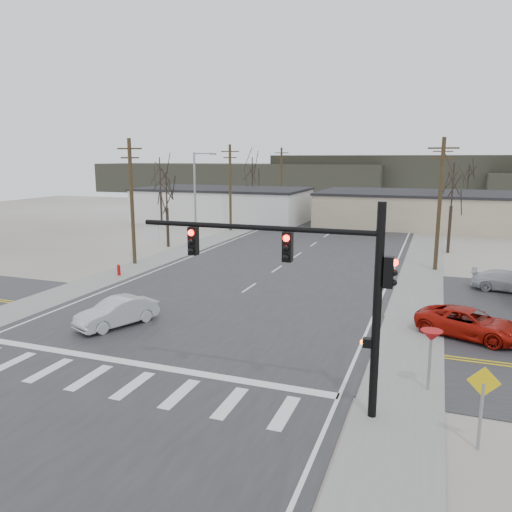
# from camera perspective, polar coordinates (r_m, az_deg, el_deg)

# --- Properties ---
(ground) EXTENTS (140.00, 140.00, 0.00)m
(ground) POSITION_cam_1_polar(r_m,az_deg,el_deg) (26.12, -7.11, -7.94)
(ground) COLOR silver
(ground) RESTS_ON ground
(main_road) EXTENTS (18.00, 110.00, 0.05)m
(main_road) POSITION_cam_1_polar(r_m,az_deg,el_deg) (39.54, 2.83, -1.23)
(main_road) COLOR #27272A
(main_road) RESTS_ON ground
(cross_road) EXTENTS (90.00, 10.00, 0.04)m
(cross_road) POSITION_cam_1_polar(r_m,az_deg,el_deg) (26.11, -7.11, -7.90)
(cross_road) COLOR #27272A
(cross_road) RESTS_ON ground
(sidewalk_left) EXTENTS (3.00, 90.00, 0.06)m
(sidewalk_left) POSITION_cam_1_polar(r_m,az_deg,el_deg) (48.08, -7.51, 0.93)
(sidewalk_left) COLOR gray
(sidewalk_left) RESTS_ON ground
(sidewalk_right) EXTENTS (3.00, 90.00, 0.06)m
(sidewalk_right) POSITION_cam_1_polar(r_m,az_deg,el_deg) (42.74, 18.59, -0.85)
(sidewalk_right) COLOR gray
(sidewalk_right) RESTS_ON ground
(traffic_signal_mast) EXTENTS (8.95, 0.43, 7.20)m
(traffic_signal_mast) POSITION_cam_1_polar(r_m,az_deg,el_deg) (16.53, 7.23, -2.36)
(traffic_signal_mast) COLOR black
(traffic_signal_mast) RESTS_ON ground
(fire_hydrant) EXTENTS (0.24, 0.24, 0.87)m
(fire_hydrant) POSITION_cam_1_polar(r_m,az_deg,el_deg) (37.76, -15.41, -1.55)
(fire_hydrant) COLOR #A50C0C
(fire_hydrant) RESTS_ON ground
(yield_sign) EXTENTS (0.80, 0.80, 2.35)m
(yield_sign) POSITION_cam_1_polar(r_m,az_deg,el_deg) (19.49, 19.39, -8.82)
(yield_sign) COLOR gray
(yield_sign) RESTS_ON ground
(diamond_sign) EXTENTS (0.92, 0.10, 2.61)m
(diamond_sign) POSITION_cam_1_polar(r_m,az_deg,el_deg) (16.49, 24.44, -14.69)
(diamond_sign) COLOR gray
(diamond_sign) RESTS_ON ground
(building_left_far) EXTENTS (22.30, 12.30, 4.50)m
(building_left_far) POSITION_cam_1_polar(r_m,az_deg,el_deg) (67.98, -3.80, 5.89)
(building_left_far) COLOR silver
(building_left_far) RESTS_ON ground
(building_right_far) EXTENTS (26.30, 14.30, 4.30)m
(building_right_far) POSITION_cam_1_polar(r_m,az_deg,el_deg) (66.21, 18.86, 5.08)
(building_right_far) COLOR #BCAC90
(building_right_far) RESTS_ON ground
(upole_left_b) EXTENTS (2.20, 0.30, 10.00)m
(upole_left_b) POSITION_cam_1_polar(r_m,az_deg,el_deg) (41.04, -14.01, 6.26)
(upole_left_b) COLOR #40321D
(upole_left_b) RESTS_ON ground
(upole_left_c) EXTENTS (2.20, 0.30, 10.00)m
(upole_left_c) POSITION_cam_1_polar(r_m,az_deg,el_deg) (58.65, -2.96, 7.96)
(upole_left_c) COLOR #40321D
(upole_left_c) RESTS_ON ground
(upole_left_d) EXTENTS (2.20, 0.30, 10.00)m
(upole_left_d) POSITION_cam_1_polar(r_m,az_deg,el_deg) (77.43, 2.90, 8.74)
(upole_left_d) COLOR #40321D
(upole_left_d) RESTS_ON ground
(upole_right_a) EXTENTS (2.20, 0.30, 10.00)m
(upole_right_a) POSITION_cam_1_polar(r_m,az_deg,el_deg) (40.02, 20.26, 5.78)
(upole_right_a) COLOR #40321D
(upole_right_a) RESTS_ON ground
(upole_right_b) EXTENTS (2.20, 0.30, 10.00)m
(upole_right_b) POSITION_cam_1_polar(r_m,az_deg,el_deg) (61.97, 20.33, 7.46)
(upole_right_b) COLOR #40321D
(upole_right_b) RESTS_ON ground
(streetlight_main) EXTENTS (2.40, 0.25, 9.00)m
(streetlight_main) POSITION_cam_1_polar(r_m,az_deg,el_deg) (49.31, -6.79, 7.13)
(streetlight_main) COLOR gray
(streetlight_main) RESTS_ON ground
(tree_left_near) EXTENTS (3.30, 3.30, 7.35)m
(tree_left_near) POSITION_cam_1_polar(r_m,az_deg,el_deg) (48.60, -10.19, 7.14)
(tree_left_near) COLOR #2F241D
(tree_left_near) RESTS_ON ground
(tree_right_mid) EXTENTS (3.74, 3.74, 8.33)m
(tree_right_mid) POSITION_cam_1_polar(r_m,az_deg,el_deg) (47.97, 21.55, 7.33)
(tree_right_mid) COLOR #2F241D
(tree_right_mid) RESTS_ON ground
(tree_left_far) EXTENTS (3.96, 3.96, 8.82)m
(tree_left_far) POSITION_cam_1_polar(r_m,az_deg,el_deg) (72.52, -0.43, 9.43)
(tree_left_far) COLOR #2F241D
(tree_left_far) RESTS_ON ground
(tree_right_far) EXTENTS (3.52, 3.52, 7.84)m
(tree_right_far) POSITION_cam_1_polar(r_m,az_deg,el_deg) (74.03, 23.10, 8.04)
(tree_right_far) COLOR #2F241D
(tree_right_far) RESTS_ON ground
(tree_left_mid) EXTENTS (3.96, 3.96, 8.82)m
(tree_left_mid) POSITION_cam_1_polar(r_m,az_deg,el_deg) (65.15, -10.90, 9.03)
(tree_left_mid) COLOR #2F241D
(tree_left_mid) RESTS_ON ground
(hill_left) EXTENTS (70.00, 18.00, 7.00)m
(hill_left) POSITION_cam_1_polar(r_m,az_deg,el_deg) (123.08, -2.09, 8.86)
(hill_left) COLOR #333026
(hill_left) RESTS_ON ground
(hill_center) EXTENTS (80.00, 18.00, 9.00)m
(hill_center) POSITION_cam_1_polar(r_m,az_deg,el_deg) (118.01, 22.08, 8.44)
(hill_center) COLOR #333026
(hill_center) RESTS_ON ground
(sedan_crossing) EXTENTS (3.03, 4.53, 1.41)m
(sedan_crossing) POSITION_cam_1_polar(r_m,az_deg,el_deg) (26.63, -15.62, -6.20)
(sedan_crossing) COLOR #B4BBC0
(sedan_crossing) RESTS_ON main_road
(car_far_a) EXTENTS (3.24, 5.08, 1.37)m
(car_far_a) POSITION_cam_1_polar(r_m,az_deg,el_deg) (73.48, 13.74, 4.79)
(car_far_a) COLOR black
(car_far_a) RESTS_ON main_road
(car_far_b) EXTENTS (2.31, 4.27, 1.38)m
(car_far_b) POSITION_cam_1_polar(r_m,az_deg,el_deg) (81.45, 8.44, 5.59)
(car_far_b) COLOR black
(car_far_b) RESTS_ON main_road
(car_parked_red) EXTENTS (5.37, 3.83, 1.36)m
(car_parked_red) POSITION_cam_1_polar(r_m,az_deg,el_deg) (26.21, 23.19, -7.08)
(car_parked_red) COLOR #A31208
(car_parked_red) RESTS_ON parking_lot
(car_parked_silver) EXTENTS (4.65, 2.35, 1.29)m
(car_parked_silver) POSITION_cam_1_polar(r_m,az_deg,el_deg) (36.05, 26.89, -2.60)
(car_parked_silver) COLOR #B5BAC1
(car_parked_silver) RESTS_ON parking_lot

